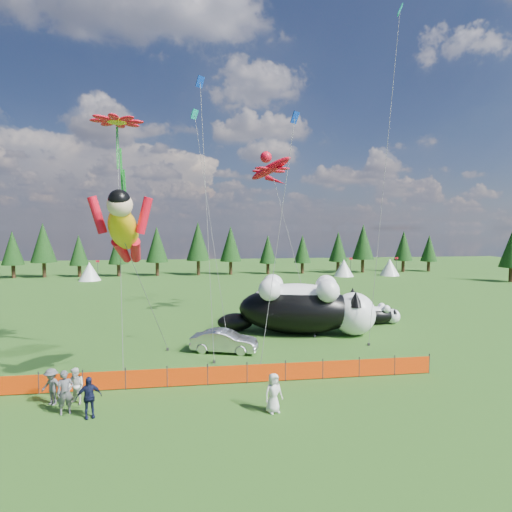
% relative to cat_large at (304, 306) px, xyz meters
% --- Properties ---
extents(ground, '(160.00, 160.00, 0.00)m').
position_rel_cat_large_xyz_m(ground, '(-6.39, -6.07, -2.04)').
color(ground, '#113509').
rests_on(ground, ground).
extents(safety_fence, '(22.06, 0.06, 1.10)m').
position_rel_cat_large_xyz_m(safety_fence, '(-6.39, -9.07, -1.54)').
color(safety_fence, '#262626').
rests_on(safety_fence, ground).
extents(tree_line, '(90.00, 4.00, 8.00)m').
position_rel_cat_large_xyz_m(tree_line, '(-6.39, 38.93, 1.96)').
color(tree_line, black).
rests_on(tree_line, ground).
extents(festival_tents, '(50.00, 3.20, 2.80)m').
position_rel_cat_large_xyz_m(festival_tents, '(4.61, 33.93, -0.64)').
color(festival_tents, white).
rests_on(festival_tents, ground).
extents(cat_large, '(11.71, 6.32, 4.30)m').
position_rel_cat_large_xyz_m(cat_large, '(0.00, 0.00, 0.00)').
color(cat_large, black).
rests_on(cat_large, ground).
extents(cat_small, '(4.57, 1.73, 1.65)m').
position_rel_cat_large_xyz_m(cat_small, '(6.68, 2.05, -1.26)').
color(cat_small, black).
rests_on(cat_small, ground).
extents(car, '(4.50, 2.67, 1.40)m').
position_rel_cat_large_xyz_m(car, '(-6.24, -3.72, -1.34)').
color(car, silver).
rests_on(car, ground).
extents(spectator_a, '(0.79, 0.66, 1.87)m').
position_rel_cat_large_xyz_m(spectator_a, '(-13.45, -11.36, -1.11)').
color(spectator_a, '#525156').
rests_on(spectator_a, ground).
extents(spectator_b, '(0.94, 0.82, 1.66)m').
position_rel_cat_large_xyz_m(spectator_b, '(-13.29, -10.47, -1.21)').
color(spectator_b, silver).
rests_on(spectator_b, ground).
extents(spectator_c, '(1.14, 0.84, 1.75)m').
position_rel_cat_large_xyz_m(spectator_c, '(-12.36, -11.87, -1.17)').
color(spectator_c, '#131735').
rests_on(spectator_c, ground).
extents(spectator_d, '(1.20, 0.97, 1.65)m').
position_rel_cat_large_xyz_m(spectator_d, '(-14.36, -10.35, -1.22)').
color(spectator_d, '#525156').
rests_on(spectator_d, ground).
extents(spectator_e, '(0.96, 0.79, 1.70)m').
position_rel_cat_large_xyz_m(spectator_e, '(-4.63, -12.44, -1.19)').
color(spectator_e, silver).
rests_on(spectator_e, ground).
extents(superhero_kite, '(4.36, 7.82, 10.78)m').
position_rel_cat_large_xyz_m(superhero_kite, '(-11.45, -8.33, 5.80)').
color(superhero_kite, '#E3A60B').
rests_on(superhero_kite, ground).
extents(gecko_kite, '(6.64, 10.84, 15.31)m').
position_rel_cat_large_xyz_m(gecko_kite, '(-1.52, 6.23, 11.11)').
color(gecko_kite, red).
rests_on(gecko_kite, ground).
extents(flower_kite, '(3.94, 6.30, 14.64)m').
position_rel_cat_large_xyz_m(flower_kite, '(-12.44, -4.26, 11.92)').
color(flower_kite, red).
rests_on(flower_kite, ground).
extents(diamond_kite_a, '(1.18, 5.83, 18.96)m').
position_rel_cat_large_xyz_m(diamond_kite_a, '(-7.57, -0.73, 14.93)').
color(diamond_kite_a, '#0B33B1').
rests_on(diamond_kite_a, ground).
extents(diamond_kite_b, '(4.63, 5.73, 25.86)m').
position_rel_cat_large_xyz_m(diamond_kite_b, '(7.53, 1.12, 21.21)').
color(diamond_kite_b, '#0D9F8D').
rests_on(diamond_kite_b, ground).
extents(diamond_kite_c, '(2.89, 2.75, 14.90)m').
position_rel_cat_large_xyz_m(diamond_kite_c, '(-2.45, -6.42, 11.26)').
color(diamond_kite_c, '#0B33B1').
rests_on(diamond_kite_c, ground).
extents(diamond_kite_d, '(2.74, 6.97, 18.66)m').
position_rel_cat_large_xyz_m(diamond_kite_d, '(-7.99, 5.07, 14.52)').
color(diamond_kite_d, '#0D9F8D').
rests_on(diamond_kite_d, ground).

